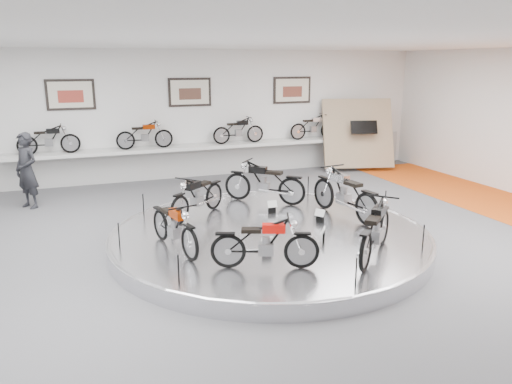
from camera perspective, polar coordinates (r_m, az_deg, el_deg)
name	(u,v)px	position (r m, az deg, el deg)	size (l,w,h in m)	color
floor	(275,249)	(9.97, 2.22, -6.58)	(16.00, 16.00, 0.00)	#565659
ceiling	(277,39)	(9.31, 2.47, 17.05)	(16.00, 16.00, 0.00)	white
wall_back	(190,115)	(16.06, -7.52, 8.75)	(16.00, 16.00, 0.00)	white
dado_band	(192,160)	(16.25, -7.33, 3.65)	(15.68, 0.04, 1.10)	#BCBCBA
display_platform	(270,238)	(10.18, 1.57, -5.22)	(6.40, 6.40, 0.30)	silver
platform_rim	(270,232)	(10.14, 1.58, -4.58)	(6.40, 6.40, 0.10)	#B2B2BA
shelf	(194,147)	(15.90, -7.15, 5.07)	(11.00, 0.55, 0.10)	silver
poster_left	(71,95)	(15.55, -20.43, 10.38)	(1.35, 0.06, 0.88)	beige
poster_center	(190,92)	(15.97, -7.57, 11.24)	(1.35, 0.06, 0.88)	beige
poster_right	(292,90)	(17.10, 4.16, 11.54)	(1.35, 0.06, 0.88)	beige
display_panel	(358,133)	(17.48, 11.57, 6.57)	(2.40, 0.12, 2.40)	#9A8065
shelf_bike_a	(49,142)	(15.43, -22.60, 5.34)	(1.22, 0.42, 0.73)	black
shelf_bike_b	(145,137)	(15.56, -12.60, 6.18)	(1.22, 0.42, 0.73)	#7F2101
shelf_bike_c	(239,132)	(16.25, -2.01, 6.86)	(1.22, 0.42, 0.73)	black
shelf_bike_d	(313,128)	(17.29, 6.57, 7.24)	(1.22, 0.42, 0.73)	#A8A9AD
bike_a	(345,193)	(11.04, 10.08, -0.11)	(1.84, 0.65, 1.08)	#A8A9AD
bike_b	(264,182)	(11.99, 0.95, 1.16)	(1.75, 0.62, 1.03)	black
bike_c	(197,196)	(10.99, -6.72, -0.43)	(1.60, 0.56, 0.94)	black
bike_d	(174,226)	(9.09, -9.33, -3.83)	(1.55, 0.55, 0.91)	#7F2101
bike_e	(265,243)	(8.18, 1.02, -5.81)	(1.52, 0.54, 0.89)	red
bike_f	(376,229)	(8.87, 13.51, -4.18)	(1.72, 0.61, 1.01)	black
visitor	(27,171)	(13.81, -24.72, 2.24)	(0.70, 0.46, 1.93)	black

